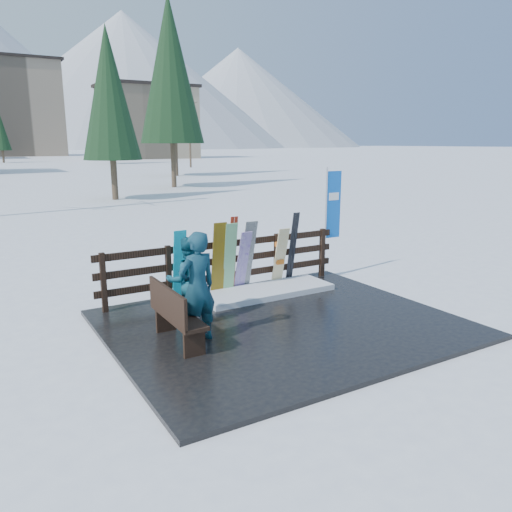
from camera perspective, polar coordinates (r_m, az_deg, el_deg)
ground at (r=9.11m, az=3.03°, el=-8.00°), size 700.00×700.00×0.00m
deck at (r=9.09m, az=3.03°, el=-7.77°), size 6.00×5.00×0.08m
fence at (r=10.71m, az=-3.46°, el=-0.68°), size 5.60×0.10×1.15m
snow_patch at (r=10.67m, az=1.21°, el=-4.04°), size 2.90×1.00×0.12m
bench at (r=8.06m, az=-9.34°, el=-6.48°), size 0.40×1.50×0.97m
snowboard_0 at (r=10.03m, az=-8.75°, el=-1.22°), size 0.26×0.24×1.50m
snowboard_1 at (r=10.48m, az=-3.04°, el=-0.33°), size 0.27×0.27×1.55m
snowboard_2 at (r=10.36m, az=-4.31°, el=-0.40°), size 0.29×0.25×1.58m
snowboard_3 at (r=10.65m, az=-1.55°, el=-0.64°), size 0.25×0.43×1.35m
snowboard_4 at (r=10.68m, az=-1.01°, el=-0.02°), size 0.29×0.43×1.56m
snowboard_5 at (r=11.14m, az=2.78°, el=-0.11°), size 0.27×0.35×1.33m
ski_pair_a at (r=10.57m, az=-2.72°, el=0.13°), size 0.16×0.23×1.67m
ski_pair_b at (r=11.37m, az=4.19°, el=0.95°), size 0.17×0.31×1.65m
rental_flag at (r=12.15m, az=8.63°, el=5.36°), size 0.45×0.04×2.60m
person_front at (r=8.03m, az=-6.72°, el=-3.56°), size 0.72×0.53×1.81m
person_back at (r=8.87m, az=-7.81°, el=-2.80°), size 0.87×0.74×1.57m
trees at (r=55.96m, az=-20.73°, el=15.07°), size 42.06×68.57×14.56m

